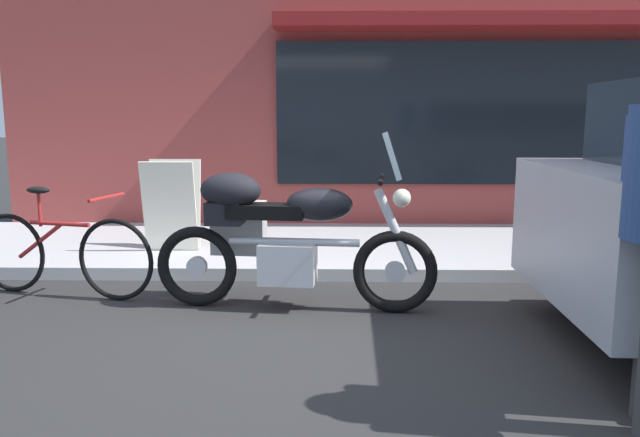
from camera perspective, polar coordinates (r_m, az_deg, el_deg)
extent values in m
plane|color=#2A2A2A|center=(4.46, -2.56, -10.51)|extent=(80.00, 80.00, 0.00)
torus|color=black|center=(4.84, 6.94, -4.91)|extent=(0.66, 0.15, 0.65)
cylinder|color=silver|center=(4.84, 6.94, -4.91)|extent=(0.16, 0.07, 0.16)
torus|color=black|center=(5.07, -11.30, -4.35)|extent=(0.66, 0.15, 0.65)
cylinder|color=silver|center=(5.07, -11.30, -4.35)|extent=(0.16, 0.07, 0.16)
cube|color=silver|center=(4.89, -2.98, -4.10)|extent=(0.47, 0.34, 0.32)
cylinder|color=silver|center=(4.85, -2.42, -2.16)|extent=(1.03, 0.15, 0.06)
ellipsoid|color=black|center=(4.77, -0.07, 1.32)|extent=(0.54, 0.33, 0.26)
cube|color=black|center=(4.84, -5.01, 0.69)|extent=(0.62, 0.29, 0.11)
cube|color=black|center=(4.92, -8.78, 0.52)|extent=(0.30, 0.24, 0.18)
cylinder|color=silver|center=(4.77, 7.01, -1.18)|extent=(0.35, 0.10, 0.67)
cylinder|color=black|center=(4.72, 5.65, 3.63)|extent=(0.09, 0.62, 0.04)
cube|color=silver|center=(4.70, 6.67, 5.79)|extent=(0.18, 0.33, 0.35)
sphere|color=#EAEACC|center=(4.73, 7.56, 1.91)|extent=(0.14, 0.14, 0.14)
cube|color=#B7B7B7|center=(5.16, -7.51, -0.83)|extent=(0.46, 0.24, 0.44)
cube|color=black|center=(5.27, -7.33, -0.62)|extent=(0.37, 0.05, 0.03)
ellipsoid|color=black|center=(4.88, -8.26, 2.60)|extent=(0.51, 0.36, 0.28)
torus|color=black|center=(5.39, -18.35, -3.64)|extent=(0.68, 0.20, 0.69)
torus|color=black|center=(6.01, -26.68, -2.85)|extent=(0.68, 0.20, 0.69)
cylinder|color=#B22323|center=(5.63, -22.93, -0.45)|extent=(0.56, 0.17, 0.04)
cylinder|color=#B22323|center=(5.79, -24.45, -1.91)|extent=(0.44, 0.14, 0.33)
cylinder|color=#B22323|center=(5.73, -24.48, 0.82)|extent=(0.03, 0.03, 0.30)
ellipsoid|color=black|center=(5.71, -24.59, 2.41)|extent=(0.24, 0.15, 0.06)
cylinder|color=#B22323|center=(5.33, -19.09, 1.86)|extent=(0.14, 0.47, 0.03)
cylinder|color=black|center=(5.46, 25.26, -4.08)|extent=(0.67, 0.24, 0.66)
cylinder|color=navy|center=(3.46, 26.86, 3.56)|extent=(0.10, 0.10, 0.60)
cube|color=silver|center=(6.56, -13.75, 1.07)|extent=(0.55, 0.20, 0.94)
cube|color=silver|center=(6.77, -13.28, 1.34)|extent=(0.55, 0.20, 0.94)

